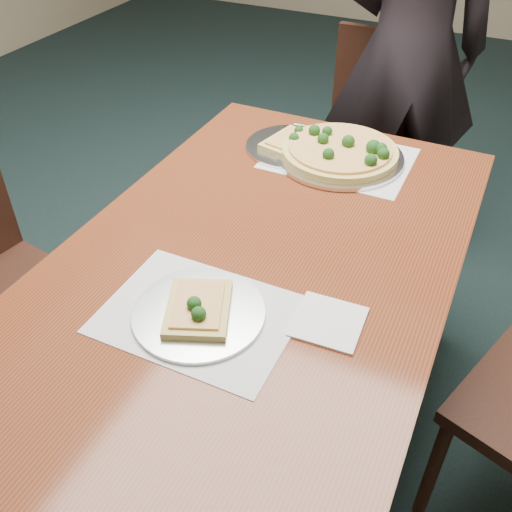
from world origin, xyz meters
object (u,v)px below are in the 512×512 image
at_px(diner, 409,51).
at_px(slice_plate_far, 291,144).
at_px(chair_far, 371,136).
at_px(dining_table, 256,285).
at_px(slice_plate_near, 198,311).
at_px(pizza_pan, 341,152).

distance_m(diner, slice_plate_far, 0.74).
bearing_deg(slice_plate_far, chair_far, 81.25).
bearing_deg(dining_table, chair_far, 91.56).
bearing_deg(chair_far, slice_plate_far, -98.62).
relative_size(dining_table, slice_plate_near, 5.36).
height_order(chair_far, slice_plate_far, chair_far).
height_order(chair_far, diner, diner).
bearing_deg(diner, pizza_pan, 65.78).
height_order(chair_far, pizza_pan, chair_far).
height_order(pizza_pan, slice_plate_near, pizza_pan).
relative_size(dining_table, slice_plate_far, 5.36).
xyz_separation_m(dining_table, pizza_pan, (0.03, 0.53, 0.12)).
bearing_deg(pizza_pan, chair_far, 95.52).
bearing_deg(slice_plate_far, dining_table, -76.17).
xyz_separation_m(slice_plate_near, slice_plate_far, (-0.11, 0.76, -0.00)).
bearing_deg(dining_table, slice_plate_far, 103.83).
bearing_deg(pizza_pan, diner, 88.61).
distance_m(pizza_pan, slice_plate_near, 0.76).
distance_m(diner, slice_plate_near, 1.48).
xyz_separation_m(chair_far, diner, (0.08, 0.07, 0.34)).
bearing_deg(slice_plate_far, pizza_pan, -0.24).
relative_size(pizza_pan, slice_plate_near, 1.37).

